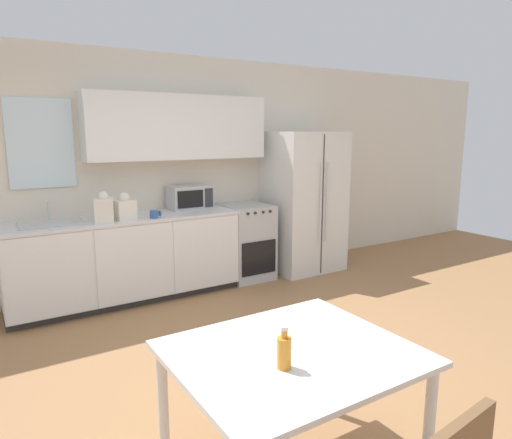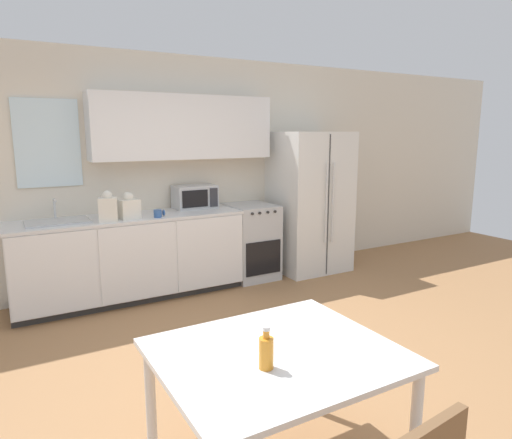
{
  "view_description": "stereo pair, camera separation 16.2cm",
  "coord_description": "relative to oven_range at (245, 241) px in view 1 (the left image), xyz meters",
  "views": [
    {
      "loc": [
        -1.7,
        -2.79,
        1.81
      ],
      "look_at": [
        0.41,
        0.58,
        1.05
      ],
      "focal_mm": 32.0,
      "sensor_mm": 36.0,
      "label": 1
    },
    {
      "loc": [
        -1.56,
        -2.87,
        1.81
      ],
      "look_at": [
        0.41,
        0.58,
        1.05
      ],
      "focal_mm": 32.0,
      "sensor_mm": 36.0,
      "label": 2
    }
  ],
  "objects": [
    {
      "name": "wall_back",
      "position": [
        -1.09,
        0.31,
        0.99
      ],
      "size": [
        12.0,
        0.38,
        2.7
      ],
      "color": "beige",
      "rests_on": "ground_plane"
    },
    {
      "name": "coffee_mug",
      "position": [
        -1.25,
        -0.23,
        0.5
      ],
      "size": [
        0.12,
        0.09,
        0.08
      ],
      "color": "#335999",
      "rests_on": "kitchen_counter"
    },
    {
      "name": "oven_range",
      "position": [
        0.0,
        0.0,
        0.0
      ],
      "size": [
        0.56,
        0.66,
        0.93
      ],
      "color": "#B7BABC",
      "rests_on": "ground_plane"
    },
    {
      "name": "kitchen_sink",
      "position": [
        -2.22,
        0.0,
        0.47
      ],
      "size": [
        0.6,
        0.4,
        0.22
      ],
      "color": "#B7BABC",
      "rests_on": "kitchen_counter"
    },
    {
      "name": "dining_table",
      "position": [
        -1.57,
        -3.1,
        0.18
      ],
      "size": [
        1.17,
        1.0,
        0.74
      ],
      "color": "white",
      "rests_on": "ground_plane"
    },
    {
      "name": "kitchen_counter",
      "position": [
        -1.5,
        -0.01,
        0.0
      ],
      "size": [
        2.46,
        0.67,
        0.92
      ],
      "color": "#333333",
      "rests_on": "ground_plane"
    },
    {
      "name": "ground_plane",
      "position": [
        -1.15,
        -2.01,
        -0.46
      ],
      "size": [
        12.0,
        12.0,
        0.0
      ],
      "primitive_type": "plane",
      "color": "#9E7047"
    },
    {
      "name": "microwave",
      "position": [
        -0.68,
        0.14,
        0.6
      ],
      "size": [
        0.49,
        0.31,
        0.27
      ],
      "color": "#B7BABC",
      "rests_on": "kitchen_counter"
    },
    {
      "name": "grocery_bag_0",
      "position": [
        -1.76,
        -0.21,
        0.6
      ],
      "size": [
        0.21,
        0.19,
        0.32
      ],
      "rotation": [
        0.0,
        0.0,
        -0.25
      ],
      "color": "silver",
      "rests_on": "kitchen_counter"
    },
    {
      "name": "refrigerator",
      "position": [
        0.86,
        -0.07,
        0.45
      ],
      "size": [
        0.92,
        0.82,
        1.82
      ],
      "color": "silver",
      "rests_on": "ground_plane"
    },
    {
      "name": "grocery_bag_1",
      "position": [
        -1.53,
        -0.14,
        0.58
      ],
      "size": [
        0.22,
        0.2,
        0.28
      ],
      "rotation": [
        0.0,
        0.0,
        0.16
      ],
      "color": "silver",
      "rests_on": "kitchen_counter"
    },
    {
      "name": "drink_bottle",
      "position": [
        -1.71,
        -3.22,
        0.35
      ],
      "size": [
        0.07,
        0.07,
        0.21
      ],
      "color": "orange",
      "rests_on": "dining_table"
    }
  ]
}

